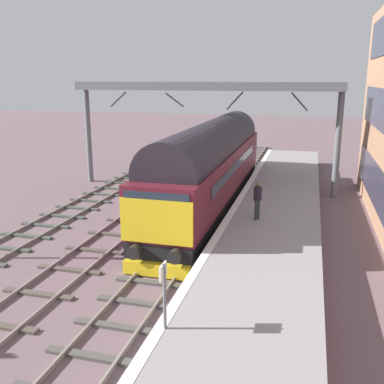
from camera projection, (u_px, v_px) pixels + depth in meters
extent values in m
plane|color=#685258|center=(170.00, 260.00, 17.10)|extent=(140.00, 140.00, 0.00)
cube|color=gray|center=(153.00, 256.00, 17.26)|extent=(0.07, 60.00, 0.15)
cube|color=gray|center=(188.00, 260.00, 16.90)|extent=(0.07, 60.00, 0.15)
cube|color=#4A4744|center=(92.00, 356.00, 11.08)|extent=(2.50, 0.26, 0.09)
cube|color=#4A4744|center=(116.00, 327.00, 12.41)|extent=(2.50, 0.26, 0.09)
cube|color=#4A4744|center=(135.00, 302.00, 13.75)|extent=(2.50, 0.26, 0.09)
cube|color=#4A4744|center=(151.00, 283.00, 15.08)|extent=(2.50, 0.26, 0.09)
cube|color=#4A4744|center=(164.00, 266.00, 16.42)|extent=(2.50, 0.26, 0.09)
cube|color=#4A4744|center=(176.00, 252.00, 17.75)|extent=(2.50, 0.26, 0.09)
cube|color=#4A4744|center=(185.00, 240.00, 19.09)|extent=(2.50, 0.26, 0.09)
cube|color=#4A4744|center=(194.00, 229.00, 20.42)|extent=(2.50, 0.26, 0.09)
cube|color=#4A4744|center=(201.00, 220.00, 21.76)|extent=(2.50, 0.26, 0.09)
cube|color=#4A4744|center=(208.00, 212.00, 23.10)|extent=(2.50, 0.26, 0.09)
cube|color=#4A4744|center=(213.00, 204.00, 24.43)|extent=(2.50, 0.26, 0.09)
cube|color=#4A4744|center=(219.00, 198.00, 25.77)|extent=(2.50, 0.26, 0.09)
cube|color=#4A4744|center=(223.00, 192.00, 27.10)|extent=(2.50, 0.26, 0.09)
cube|color=#4A4744|center=(228.00, 187.00, 28.44)|extent=(2.50, 0.26, 0.09)
cube|color=#4A4744|center=(232.00, 182.00, 29.77)|extent=(2.50, 0.26, 0.09)
cube|color=#4A4744|center=(235.00, 177.00, 31.11)|extent=(2.50, 0.26, 0.09)
cube|color=#4A4744|center=(238.00, 173.00, 32.44)|extent=(2.50, 0.26, 0.09)
cube|color=#4A4744|center=(241.00, 169.00, 33.78)|extent=(2.50, 0.26, 0.09)
cube|color=#4A4744|center=(244.00, 166.00, 35.11)|extent=(2.50, 0.26, 0.09)
cube|color=#4A4744|center=(247.00, 163.00, 36.45)|extent=(2.50, 0.26, 0.09)
cube|color=#4A4744|center=(249.00, 160.00, 37.78)|extent=(2.50, 0.26, 0.09)
cube|color=#4A4744|center=(251.00, 157.00, 39.12)|extent=(2.50, 0.26, 0.09)
cube|color=#4A4744|center=(253.00, 154.00, 40.46)|extent=(2.50, 0.26, 0.09)
cube|color=#4A4744|center=(255.00, 152.00, 41.79)|extent=(2.50, 0.26, 0.09)
cube|color=#4A4744|center=(257.00, 150.00, 43.13)|extent=(2.50, 0.26, 0.09)
cube|color=#4A4744|center=(259.00, 148.00, 44.46)|extent=(2.50, 0.26, 0.09)
cube|color=gray|center=(78.00, 248.00, 18.08)|extent=(0.07, 60.00, 0.15)
cube|color=gray|center=(110.00, 251.00, 17.72)|extent=(0.07, 60.00, 0.15)
cube|color=#4D443C|center=(38.00, 294.00, 14.29)|extent=(2.50, 0.26, 0.09)
cube|color=#4D443C|center=(69.00, 270.00, 16.09)|extent=(2.50, 0.26, 0.09)
cube|color=#4D443C|center=(94.00, 250.00, 17.90)|extent=(2.50, 0.26, 0.09)
cube|color=#4D443C|center=(114.00, 235.00, 19.71)|extent=(2.50, 0.26, 0.09)
cube|color=#4D443C|center=(131.00, 221.00, 21.52)|extent=(2.50, 0.26, 0.09)
cube|color=#4D443C|center=(145.00, 210.00, 23.33)|extent=(2.50, 0.26, 0.09)
cube|color=#4D443C|center=(158.00, 201.00, 25.14)|extent=(2.50, 0.26, 0.09)
cube|color=#4D443C|center=(168.00, 193.00, 26.95)|extent=(2.50, 0.26, 0.09)
cube|color=#4D443C|center=(177.00, 185.00, 28.76)|extent=(2.50, 0.26, 0.09)
cube|color=#4D443C|center=(185.00, 179.00, 30.57)|extent=(2.50, 0.26, 0.09)
cube|color=#4D443C|center=(193.00, 173.00, 32.38)|extent=(2.50, 0.26, 0.09)
cube|color=#4D443C|center=(199.00, 168.00, 34.19)|extent=(2.50, 0.26, 0.09)
cube|color=#4D443C|center=(205.00, 164.00, 36.00)|extent=(2.50, 0.26, 0.09)
cube|color=#4D443C|center=(210.00, 160.00, 37.81)|extent=(2.50, 0.26, 0.09)
cube|color=#4D443C|center=(215.00, 156.00, 39.62)|extent=(2.50, 0.26, 0.09)
cube|color=#4D443C|center=(219.00, 153.00, 41.42)|extent=(2.50, 0.26, 0.09)
cube|color=#4D443C|center=(223.00, 150.00, 43.23)|extent=(2.50, 0.26, 0.09)
cube|color=#4D443C|center=(227.00, 147.00, 45.04)|extent=(2.50, 0.26, 0.09)
cube|color=slate|center=(1.00, 240.00, 19.01)|extent=(0.07, 60.00, 0.15)
cube|color=slate|center=(30.00, 243.00, 18.65)|extent=(0.07, 60.00, 0.15)
cube|color=#3F473D|center=(4.00, 248.00, 18.14)|extent=(2.50, 0.26, 0.09)
cube|color=#3F473D|center=(26.00, 236.00, 19.54)|extent=(2.50, 0.26, 0.09)
cube|color=#3F473D|center=(45.00, 225.00, 20.94)|extent=(2.50, 0.26, 0.09)
cube|color=#3F473D|center=(62.00, 216.00, 22.34)|extent=(2.50, 0.26, 0.09)
cube|color=#3F473D|center=(77.00, 208.00, 23.75)|extent=(2.50, 0.26, 0.09)
cube|color=#3F473D|center=(90.00, 201.00, 25.15)|extent=(2.50, 0.26, 0.09)
cube|color=#3F473D|center=(102.00, 194.00, 26.55)|extent=(2.50, 0.26, 0.09)
cube|color=#3F473D|center=(113.00, 188.00, 27.95)|extent=(2.50, 0.26, 0.09)
cube|color=#3F473D|center=(123.00, 183.00, 29.35)|extent=(2.50, 0.26, 0.09)
cube|color=#3F473D|center=(131.00, 178.00, 30.76)|extent=(2.50, 0.26, 0.09)
cube|color=#3F473D|center=(139.00, 174.00, 32.16)|extent=(2.50, 0.26, 0.09)
cube|color=#3F473D|center=(147.00, 170.00, 33.56)|extent=(2.50, 0.26, 0.09)
cube|color=#3F473D|center=(153.00, 166.00, 34.96)|extent=(2.50, 0.26, 0.09)
cube|color=#3F473D|center=(160.00, 163.00, 36.37)|extent=(2.50, 0.26, 0.09)
cube|color=#3F473D|center=(165.00, 160.00, 37.77)|extent=(2.50, 0.26, 0.09)
cube|color=#3F473D|center=(171.00, 157.00, 39.17)|extent=(2.50, 0.26, 0.09)
cube|color=#3F473D|center=(176.00, 154.00, 40.57)|extent=(2.50, 0.26, 0.09)
cube|color=#3F473D|center=(180.00, 152.00, 41.97)|extent=(2.50, 0.26, 0.09)
cube|color=#3F473D|center=(185.00, 149.00, 43.38)|extent=(2.50, 0.26, 0.09)
cube|color=#3F473D|center=(189.00, 147.00, 44.78)|extent=(2.50, 0.26, 0.09)
cube|color=#3F473D|center=(192.00, 145.00, 46.18)|extent=(2.50, 0.26, 0.09)
cube|color=gray|center=(264.00, 257.00, 16.06)|extent=(4.00, 44.00, 1.00)
cube|color=white|center=(214.00, 239.00, 16.40)|extent=(0.30, 44.00, 0.01)
cube|color=black|center=(211.00, 194.00, 23.54)|extent=(2.56, 17.15, 0.60)
cube|color=#571723|center=(211.00, 169.00, 23.20)|extent=(2.70, 17.15, 2.10)
cylinder|color=black|center=(211.00, 146.00, 22.90)|extent=(2.56, 15.78, 2.57)
cube|color=yellow|center=(156.00, 222.00, 15.19)|extent=(2.65, 0.08, 1.58)
cube|color=#232D3D|center=(156.00, 202.00, 15.03)|extent=(2.38, 0.04, 0.64)
cube|color=#232D3D|center=(237.00, 165.00, 22.78)|extent=(0.04, 12.00, 0.44)
cylinder|color=black|center=(135.00, 252.00, 15.46)|extent=(0.48, 0.35, 0.48)
cylinder|color=black|center=(175.00, 256.00, 15.08)|extent=(0.48, 0.35, 0.48)
cube|color=yellow|center=(156.00, 269.00, 15.57)|extent=(2.43, 0.36, 0.47)
cylinder|color=black|center=(170.00, 247.00, 16.98)|extent=(1.64, 1.04, 1.04)
cylinder|color=black|center=(178.00, 237.00, 18.01)|extent=(1.64, 1.04, 1.04)
cylinder|color=black|center=(186.00, 229.00, 19.03)|extent=(1.64, 1.04, 1.04)
cylinder|color=black|center=(227.00, 180.00, 28.20)|extent=(1.64, 1.04, 1.04)
cylinder|color=black|center=(231.00, 176.00, 29.23)|extent=(1.64, 1.04, 1.04)
cylinder|color=black|center=(233.00, 173.00, 30.26)|extent=(1.64, 1.04, 1.04)
cylinder|color=slate|center=(165.00, 297.00, 10.38)|extent=(0.08, 0.08, 1.65)
cube|color=white|center=(163.00, 271.00, 10.22)|extent=(0.05, 0.44, 0.36)
cube|color=black|center=(162.00, 271.00, 10.23)|extent=(0.01, 0.20, 0.24)
cylinder|color=#2E3638|center=(256.00, 210.00, 18.59)|extent=(0.13, 0.13, 0.84)
cylinder|color=#2E3638|center=(258.00, 209.00, 18.75)|extent=(0.13, 0.13, 0.84)
cylinder|color=black|center=(258.00, 194.00, 18.49)|extent=(0.44, 0.44, 0.56)
sphere|color=brown|center=(258.00, 184.00, 18.39)|extent=(0.22, 0.22, 0.22)
cylinder|color=black|center=(255.00, 195.00, 18.33)|extent=(0.09, 0.09, 0.52)
cylinder|color=black|center=(260.00, 193.00, 18.66)|extent=(0.09, 0.09, 0.52)
cylinder|color=slate|center=(88.00, 137.00, 29.36)|extent=(0.36, 0.36, 6.12)
cylinder|color=slate|center=(338.00, 146.00, 25.37)|extent=(0.36, 0.36, 6.12)
cube|color=slate|center=(204.00, 86.00, 26.54)|extent=(16.25, 2.00, 0.50)
cylinder|color=slate|center=(118.00, 99.00, 28.17)|extent=(1.13, 0.10, 0.98)
cylinder|color=slate|center=(175.00, 100.00, 27.22)|extent=(1.20, 0.10, 0.89)
cylinder|color=slate|center=(235.00, 101.00, 26.27)|extent=(1.02, 0.10, 1.10)
cylinder|color=slate|center=(300.00, 102.00, 25.33)|extent=(1.03, 0.10, 1.09)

